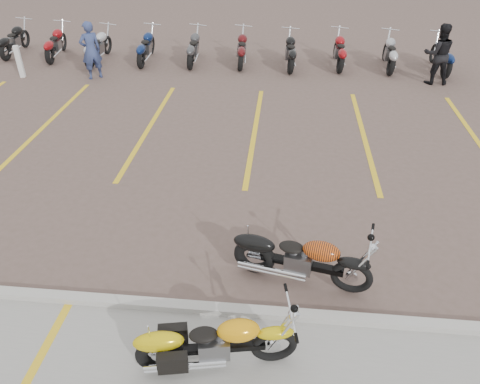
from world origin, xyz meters
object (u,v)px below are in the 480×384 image
Objects in this scene: person_b at (438,54)px; bollard at (19,62)px; flame_cruiser at (299,259)px; person_a at (91,50)px; yellow_cruiser at (213,343)px.

person_b reaches higher than bollard.
person_a reaches higher than flame_cruiser.
person_b reaches higher than flame_cruiser.
flame_cruiser is (1.07, 1.65, 0.02)m from yellow_cruiser.
yellow_cruiser is at bearing -52.70° from bollard.
person_b is 13.03m from bollard.
person_a is at bearing 3.41° from bollard.
person_a reaches higher than yellow_cruiser.
bollard is at bearing -34.74° from person_a.
yellow_cruiser is 1.14× the size of person_a.
flame_cruiser is 12.19m from bollard.
person_a is (-6.42, 8.60, 0.45)m from flame_cruiser.
person_a is 1.77× the size of bollard.
flame_cruiser is 10.74m from person_a.
bollard is (-2.36, -0.14, -0.38)m from person_a.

